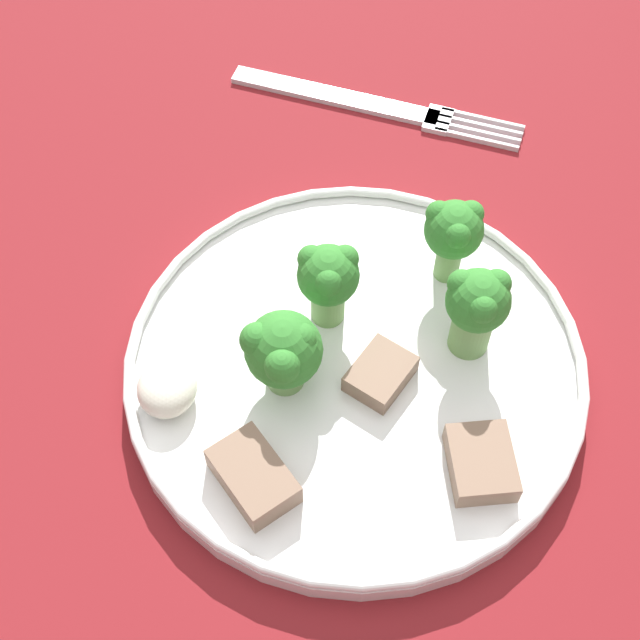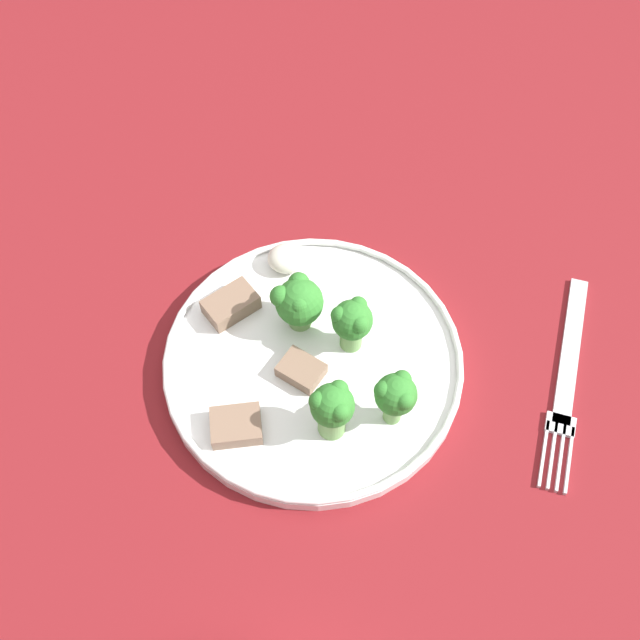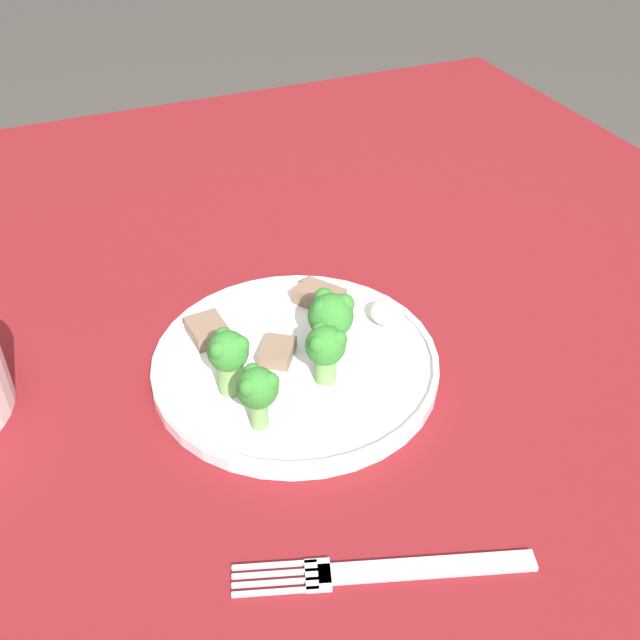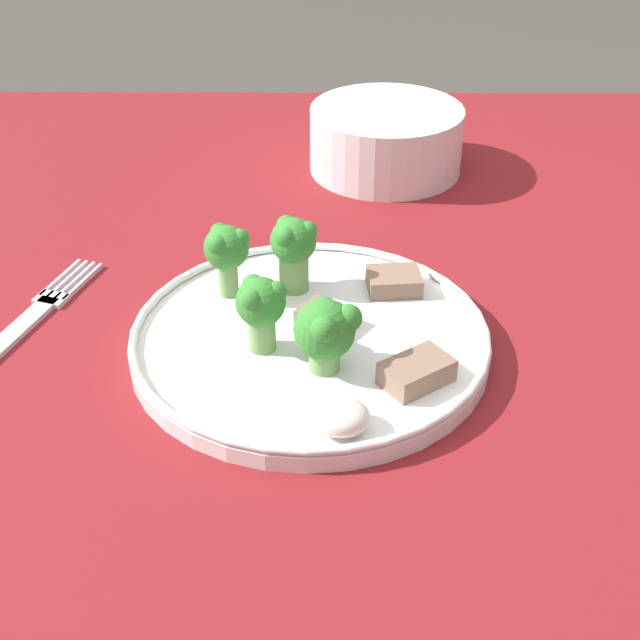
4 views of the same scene
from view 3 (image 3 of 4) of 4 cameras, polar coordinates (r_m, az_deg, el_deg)
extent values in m
cube|color=maroon|center=(0.70, 0.78, -3.47)|extent=(1.29, 1.13, 0.03)
cylinder|color=brown|center=(1.53, 9.41, 4.21)|extent=(0.06, 0.06, 0.72)
cylinder|color=white|center=(0.67, -1.87, -3.49)|extent=(0.25, 0.25, 0.01)
torus|color=white|center=(0.66, -1.89, -2.90)|extent=(0.25, 0.25, 0.01)
cube|color=silver|center=(0.54, 8.19, -18.18)|extent=(0.06, 0.15, 0.00)
cube|color=silver|center=(0.53, -0.15, -18.88)|extent=(0.03, 0.02, 0.00)
cube|color=silver|center=(0.54, -3.49, -18.15)|extent=(0.02, 0.06, 0.00)
cube|color=silver|center=(0.53, -3.46, -18.75)|extent=(0.02, 0.06, 0.00)
cube|color=silver|center=(0.53, -3.44, -19.36)|extent=(0.02, 0.06, 0.00)
cube|color=silver|center=(0.52, -3.41, -19.98)|extent=(0.02, 0.06, 0.00)
cylinder|color=#709E56|center=(0.60, -4.67, -6.98)|extent=(0.01, 0.01, 0.03)
sphere|color=#337F2D|center=(0.58, -4.79, -5.17)|extent=(0.03, 0.03, 0.03)
sphere|color=#337F2D|center=(0.58, -5.15, -4.01)|extent=(0.02, 0.02, 0.02)
sphere|color=#337F2D|center=(0.57, -5.49, -5.16)|extent=(0.02, 0.02, 0.02)
sphere|color=#337F2D|center=(0.57, -3.85, -4.71)|extent=(0.02, 0.02, 0.02)
cylinder|color=#709E56|center=(0.63, 0.42, -3.66)|extent=(0.02, 0.02, 0.03)
sphere|color=#337F2D|center=(0.62, 0.43, -1.94)|extent=(0.03, 0.03, 0.03)
sphere|color=#337F2D|center=(0.62, 0.06, -0.84)|extent=(0.02, 0.02, 0.02)
sphere|color=#337F2D|center=(0.61, -0.14, -1.88)|extent=(0.02, 0.02, 0.02)
sphere|color=#337F2D|center=(0.61, 1.38, -1.46)|extent=(0.02, 0.02, 0.02)
cylinder|color=#709E56|center=(0.63, -6.83, -4.23)|extent=(0.02, 0.02, 0.03)
sphere|color=#337F2D|center=(0.61, -7.02, -2.37)|extent=(0.03, 0.03, 0.03)
sphere|color=#337F2D|center=(0.61, -7.36, -1.24)|extent=(0.02, 0.02, 0.02)
sphere|color=#337F2D|center=(0.60, -7.74, -2.31)|extent=(0.02, 0.02, 0.02)
sphere|color=#337F2D|center=(0.60, -6.11, -1.89)|extent=(0.02, 0.02, 0.02)
cylinder|color=#709E56|center=(0.68, 0.88, -1.02)|extent=(0.02, 0.02, 0.02)
sphere|color=#337F2D|center=(0.66, 0.90, 0.51)|extent=(0.04, 0.04, 0.04)
sphere|color=#337F2D|center=(0.67, 0.48, 1.74)|extent=(0.02, 0.02, 0.02)
sphere|color=#337F2D|center=(0.65, 0.26, 0.64)|extent=(0.02, 0.02, 0.02)
sphere|color=#337F2D|center=(0.66, 1.97, 1.08)|extent=(0.02, 0.02, 0.02)
cube|color=#846651|center=(0.66, -3.22, -2.53)|extent=(0.04, 0.04, 0.01)
cube|color=#846651|center=(0.72, -0.03, 1.82)|extent=(0.05, 0.05, 0.02)
cube|color=#846651|center=(0.69, -8.57, -0.77)|extent=(0.04, 0.04, 0.01)
ellipsoid|color=silver|center=(0.70, 5.10, 0.60)|extent=(0.04, 0.03, 0.02)
camera|label=1|loc=(0.75, -9.66, 36.35)|focal=50.00mm
camera|label=2|loc=(0.51, -52.95, 40.76)|focal=42.00mm
camera|label=4|loc=(0.84, 36.64, 26.49)|focal=50.00mm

